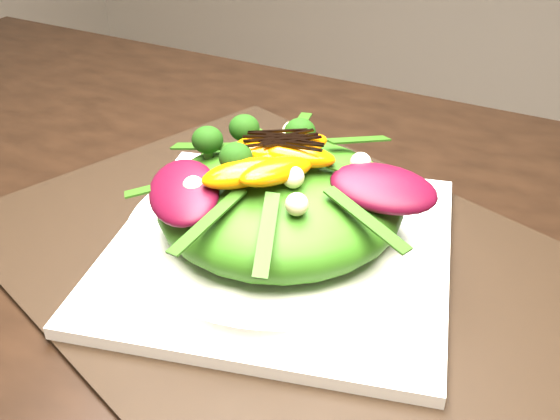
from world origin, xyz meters
The scene contains 10 objects.
dining_table centered at (0.00, 0.00, 0.73)m, with size 1.60×0.90×0.75m, color black.
placemat centered at (0.01, 0.03, 0.75)m, with size 0.53×0.40×0.00m, color black.
plate_base centered at (0.01, 0.03, 0.76)m, with size 0.29×0.29×0.01m, color silver.
salad_bowl centered at (0.01, 0.03, 0.78)m, with size 0.27×0.27×0.02m, color white.
lettuce_mound centered at (0.01, 0.03, 0.81)m, with size 0.21×0.21×0.07m, color #316613.
radicchio_leaf centered at (0.09, 0.04, 0.84)m, with size 0.09×0.06×0.02m, color #3D0616.
orange_segment centered at (0.01, 0.05, 0.85)m, with size 0.07×0.03×0.02m, color #C86303.
broccoli_floret centered at (-0.06, 0.05, 0.85)m, with size 0.04×0.04×0.04m, color black.
macadamia_nut centered at (0.05, -0.02, 0.84)m, with size 0.02×0.02×0.02m, color #C0AF87.
balsamic_drizzle centered at (0.01, 0.05, 0.86)m, with size 0.05×0.00×0.00m, color black.
Camera 1 is at (0.23, -0.39, 1.10)m, focal length 42.00 mm.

